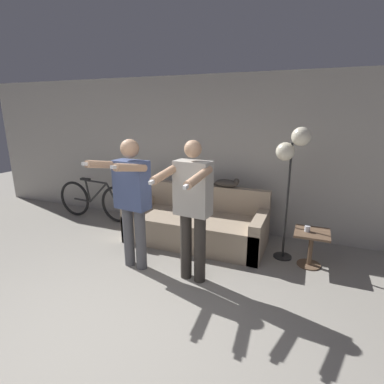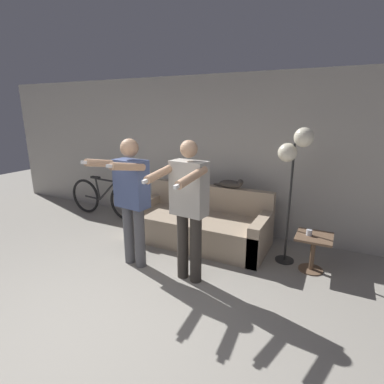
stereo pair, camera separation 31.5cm
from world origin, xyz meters
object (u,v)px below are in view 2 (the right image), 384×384
(person_right, at_px, (188,204))
(cup, at_px, (309,232))
(side_table, at_px, (313,246))
(couch, at_px, (199,225))
(cat, at_px, (231,184))
(floor_lamp, at_px, (295,153))
(bicycle, at_px, (104,198))
(person_left, at_px, (131,194))

(person_right, relative_size, cup, 22.28)
(cup, bearing_deg, side_table, 12.07)
(couch, height_order, cat, cat)
(person_right, relative_size, side_table, 3.53)
(floor_lamp, height_order, cup, floor_lamp)
(person_right, height_order, bicycle, person_right)
(couch, distance_m, person_left, 1.37)
(couch, xyz_separation_m, cup, (1.63, -0.16, 0.25))
(cat, bearing_deg, floor_lamp, -22.30)
(person_left, bearing_deg, person_right, 6.58)
(bicycle, bearing_deg, cat, 2.88)
(person_right, xyz_separation_m, bicycle, (-2.54, 1.30, -0.62))
(person_right, xyz_separation_m, side_table, (1.33, 0.93, -0.64))
(person_right, xyz_separation_m, floor_lamp, (0.99, 1.03, 0.52))
(floor_lamp, bearing_deg, couch, 178.11)
(bicycle, bearing_deg, floor_lamp, -4.39)
(cat, height_order, floor_lamp, floor_lamp)
(person_left, relative_size, person_right, 0.99)
(person_left, bearing_deg, cat, 66.04)
(couch, bearing_deg, cat, 43.23)
(couch, distance_m, person_right, 1.34)
(person_right, xyz_separation_m, cup, (1.27, 0.91, -0.46))
(bicycle, bearing_deg, couch, -5.93)
(floor_lamp, height_order, bicycle, floor_lamp)
(person_right, xyz_separation_m, cat, (0.02, 1.43, -0.07))
(couch, distance_m, side_table, 1.70)
(couch, xyz_separation_m, person_left, (-0.47, -1.07, 0.72))
(floor_lamp, height_order, side_table, floor_lamp)
(person_right, distance_m, side_table, 1.75)
(floor_lamp, bearing_deg, cat, 157.70)
(cat, bearing_deg, cup, -22.36)
(cup, bearing_deg, person_right, -144.29)
(side_table, height_order, bicycle, bicycle)
(side_table, bearing_deg, cup, -167.93)
(cup, height_order, bicycle, bicycle)
(cat, relative_size, floor_lamp, 0.28)
(couch, height_order, side_table, couch)
(person_right, distance_m, floor_lamp, 1.52)
(person_right, distance_m, cat, 1.43)
(person_left, xyz_separation_m, side_table, (2.16, 0.93, -0.64))
(person_left, xyz_separation_m, cat, (0.84, 1.43, -0.08))
(cup, bearing_deg, person_left, -156.52)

